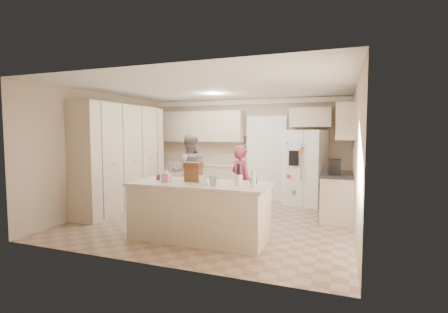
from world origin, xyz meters
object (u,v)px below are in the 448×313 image
(island_base, at_px, (199,212))
(teen_girl, at_px, (241,182))
(refrigerator, at_px, (305,168))
(teen_boy, at_px, (189,172))
(dollhouse_body, at_px, (194,175))
(coffee_maker, at_px, (335,167))
(tissue_box, at_px, (166,178))
(utensil_crock, at_px, (238,180))

(island_base, relative_size, teen_girl, 1.48)
(refrigerator, xyz_separation_m, island_base, (-1.35, -3.15, -0.46))
(refrigerator, xyz_separation_m, teen_boy, (-2.39, -1.40, -0.04))
(island_base, xyz_separation_m, teen_boy, (-1.04, 1.75, 0.42))
(dollhouse_body, relative_size, teen_girl, 0.18)
(island_base, distance_m, dollhouse_body, 0.62)
(island_base, bearing_deg, teen_girl, 78.61)
(coffee_maker, relative_size, tissue_box, 2.14)
(refrigerator, bearing_deg, teen_boy, -134.45)
(refrigerator, distance_m, island_base, 3.45)
(coffee_maker, xyz_separation_m, teen_boy, (-3.09, -0.15, -0.21))
(coffee_maker, xyz_separation_m, island_base, (-2.05, -1.90, -0.63))
(utensil_crock, bearing_deg, teen_girl, 105.31)
(teen_girl, bearing_deg, island_base, 111.86)
(coffee_maker, height_order, utensil_crock, coffee_maker)
(tissue_box, bearing_deg, dollhouse_body, 26.57)
(teen_girl, bearing_deg, utensil_crock, 138.55)
(tissue_box, distance_m, teen_boy, 1.92)
(dollhouse_body, xyz_separation_m, teen_boy, (-0.89, 1.65, -0.18))
(tissue_box, bearing_deg, teen_boy, 104.78)
(teen_boy, bearing_deg, dollhouse_body, 89.98)
(island_base, bearing_deg, refrigerator, 66.80)
(tissue_box, bearing_deg, teen_girl, 60.96)
(refrigerator, bearing_deg, island_base, -98.02)
(island_base, height_order, teen_girl, teen_girl)
(teen_boy, distance_m, teen_girl, 1.37)
(utensil_crock, relative_size, dollhouse_body, 0.58)
(teen_boy, bearing_deg, utensil_crock, 106.50)
(island_base, xyz_separation_m, dollhouse_body, (-0.15, 0.10, 0.60))
(teen_boy, bearing_deg, coffee_maker, 154.50)
(utensil_crock, distance_m, teen_girl, 1.42)
(coffee_maker, xyz_separation_m, dollhouse_body, (-2.20, -1.80, -0.03))
(tissue_box, relative_size, teen_girl, 0.09)
(dollhouse_body, height_order, teen_girl, teen_girl)
(refrigerator, distance_m, teen_boy, 2.77)
(refrigerator, bearing_deg, utensil_crock, -87.53)
(tissue_box, bearing_deg, coffee_maker, 37.57)
(tissue_box, bearing_deg, utensil_crock, 7.13)
(teen_girl, bearing_deg, coffee_maker, -130.88)
(refrigerator, xyz_separation_m, tissue_box, (-1.90, -3.25, 0.10))
(coffee_maker, bearing_deg, island_base, -137.17)
(coffee_maker, bearing_deg, teen_girl, -164.13)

